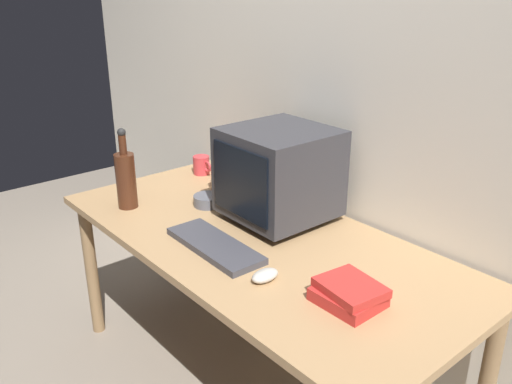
% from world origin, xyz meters
% --- Properties ---
extents(back_wall, '(4.00, 0.08, 2.50)m').
position_xyz_m(back_wall, '(0.00, 0.46, 1.25)').
color(back_wall, silver).
rests_on(back_wall, ground).
extents(desk, '(1.70, 0.79, 0.70)m').
position_xyz_m(desk, '(0.00, 0.00, 0.63)').
color(desk, tan).
rests_on(desk, ground).
extents(crt_monitor, '(0.39, 0.39, 0.37)m').
position_xyz_m(crt_monitor, '(-0.06, 0.17, 0.89)').
color(crt_monitor, '#333338').
rests_on(crt_monitor, desk).
extents(keyboard, '(0.42, 0.16, 0.02)m').
position_xyz_m(keyboard, '(-0.02, -0.17, 0.71)').
color(keyboard, '#3F3F47').
rests_on(keyboard, desk).
extents(computer_mouse, '(0.06, 0.10, 0.04)m').
position_xyz_m(computer_mouse, '(0.26, -0.18, 0.72)').
color(computer_mouse, beige).
rests_on(computer_mouse, desk).
extents(bottle_tall, '(0.08, 0.08, 0.34)m').
position_xyz_m(bottle_tall, '(-0.57, -0.23, 0.83)').
color(bottle_tall, '#472314').
rests_on(bottle_tall, desk).
extents(bottle_short, '(0.07, 0.07, 0.18)m').
position_xyz_m(bottle_short, '(-0.46, 0.17, 0.77)').
color(bottle_short, '#472314').
rests_on(bottle_short, desk).
extents(book_stack, '(0.20, 0.18, 0.07)m').
position_xyz_m(book_stack, '(0.52, -0.08, 0.73)').
color(book_stack, red).
rests_on(book_stack, desk).
extents(mug, '(0.12, 0.08, 0.09)m').
position_xyz_m(mug, '(-0.70, 0.24, 0.75)').
color(mug, '#CC383D').
rests_on(mug, desk).
extents(cd_spindle, '(0.12, 0.12, 0.04)m').
position_xyz_m(cd_spindle, '(-0.36, 0.04, 0.72)').
color(cd_spindle, '#595B66').
rests_on(cd_spindle, desk).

